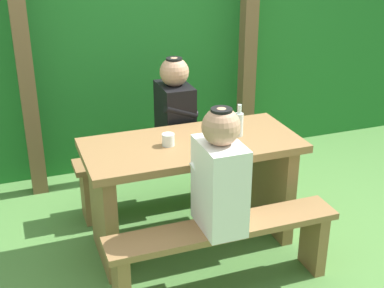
% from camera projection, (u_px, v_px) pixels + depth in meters
% --- Properties ---
extents(ground_plane, '(12.00, 12.00, 0.00)m').
position_uv_depth(ground_plane, '(192.00, 241.00, 3.72)').
color(ground_plane, '#4D803C').
extents(hedge_backdrop, '(6.40, 0.95, 1.93)m').
position_uv_depth(hedge_backdrop, '(124.00, 47.00, 4.91)').
color(hedge_backdrop, '#206C27').
rests_on(hedge_backdrop, ground_plane).
extents(pergola_post_left, '(0.12, 0.12, 2.00)m').
position_uv_depth(pergola_post_left, '(25.00, 73.00, 4.00)').
color(pergola_post_left, brown).
rests_on(pergola_post_left, ground_plane).
extents(pergola_post_right, '(0.12, 0.12, 2.00)m').
position_uv_depth(pergola_post_right, '(248.00, 52.00, 4.58)').
color(pergola_post_right, brown).
rests_on(pergola_post_right, ground_plane).
extents(picnic_table, '(1.40, 0.64, 0.76)m').
position_uv_depth(picnic_table, '(192.00, 176.00, 3.51)').
color(picnic_table, olive).
rests_on(picnic_table, ground_plane).
extents(bench_near, '(1.40, 0.24, 0.45)m').
position_uv_depth(bench_near, '(224.00, 244.00, 3.12)').
color(bench_near, olive).
rests_on(bench_near, ground_plane).
extents(bench_far, '(1.40, 0.24, 0.45)m').
position_uv_depth(bench_far, '(168.00, 167.00, 4.06)').
color(bench_far, olive).
rests_on(bench_far, ground_plane).
extents(person_white_shirt, '(0.25, 0.35, 0.72)m').
position_uv_depth(person_white_shirt, '(220.00, 174.00, 2.93)').
color(person_white_shirt, white).
rests_on(person_white_shirt, bench_near).
extents(person_black_coat, '(0.25, 0.35, 0.72)m').
position_uv_depth(person_black_coat, '(175.00, 110.00, 3.89)').
color(person_black_coat, black).
rests_on(person_black_coat, bench_far).
extents(drinking_glass, '(0.08, 0.08, 0.08)m').
position_uv_depth(drinking_glass, '(168.00, 140.00, 3.35)').
color(drinking_glass, silver).
rests_on(drinking_glass, picnic_table).
extents(bottle_left, '(0.06, 0.06, 0.22)m').
position_uv_depth(bottle_left, '(239.00, 123.00, 3.48)').
color(bottle_left, silver).
rests_on(bottle_left, picnic_table).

